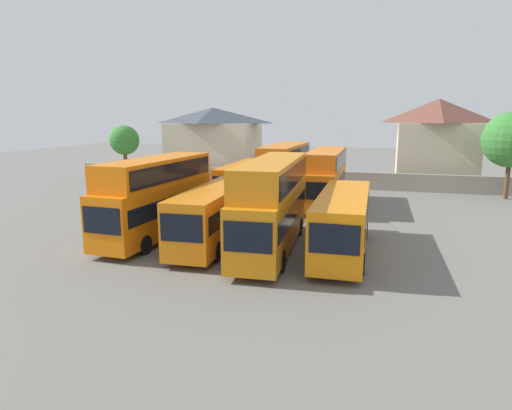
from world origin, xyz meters
TOP-DOWN VIEW (x-y plane):
  - ground at (0.00, 18.00)m, footprint 140.00×140.00m
  - depot_boundary_wall at (0.00, 23.53)m, footprint 56.00×0.50m
  - bus_1 at (-5.73, 0.39)m, footprint 3.12×10.66m
  - bus_2 at (-1.68, 0.02)m, footprint 2.94×10.46m
  - bus_3 at (1.83, -0.03)m, footprint 3.24×11.86m
  - bus_4 at (5.81, 0.24)m, footprint 2.80×10.65m
  - bus_5 at (-4.02, 13.59)m, footprint 2.77×10.75m
  - bus_6 at (-0.46, 13.64)m, footprint 2.68×10.84m
  - bus_7 at (3.12, 13.66)m, footprint 2.76×10.99m
  - house_terrace_left at (-12.89, 28.68)m, footprint 11.13×7.51m
  - house_terrace_centre at (13.32, 29.27)m, footprint 8.72×7.58m
  - tree_left_of_lot at (18.89, 21.53)m, footprint 5.10×5.10m
  - tree_behind_wall at (-20.48, 20.53)m, footprint 3.32×3.32m

SIDE VIEW (x-z plane):
  - ground at x=0.00m, z-range 0.00..0.00m
  - depot_boundary_wall at x=0.00m, z-range 0.00..1.80m
  - bus_4 at x=5.81m, z-range 0.24..3.65m
  - bus_5 at x=-4.02m, z-range 0.24..3.66m
  - bus_2 at x=-1.68m, z-range 0.24..3.67m
  - bus_7 at x=3.12m, z-range 0.31..5.06m
  - bus_1 at x=-5.73m, z-range 0.32..5.34m
  - bus_6 at x=-0.46m, z-range 0.32..5.47m
  - bus_3 at x=1.83m, z-range 0.32..5.49m
  - house_terrace_left at x=-12.89m, z-range 0.07..8.67m
  - house_terrace_centre at x=13.32m, z-range 0.09..9.52m
  - tree_behind_wall at x=-20.48m, z-range 1.57..8.14m
  - tree_left_of_lot at x=18.89m, z-range 1.44..9.46m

